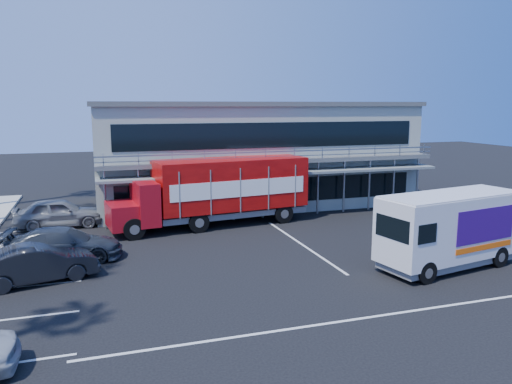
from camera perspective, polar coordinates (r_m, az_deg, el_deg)
name	(u,v)px	position (r m, az deg, el deg)	size (l,w,h in m)	color
ground	(287,266)	(22.64, 3.54, -8.40)	(120.00, 120.00, 0.00)	black
building	(251,152)	(36.74, -0.60, 4.57)	(22.40, 12.00, 7.30)	#9AA294
red_truck	(218,189)	(29.61, -4.31, 0.32)	(11.97, 4.17, 3.95)	#9D0C16
white_van	(450,229)	(23.50, 21.29, -3.93)	(7.10, 3.50, 3.32)	silver
parked_car_b	(37,264)	(22.24, -23.70, -7.53)	(1.62, 4.65, 1.53)	black
parked_car_d	(64,244)	(24.85, -21.06, -5.57)	(2.11, 5.20, 1.51)	#2A3038
parked_car_e	(59,213)	(31.47, -21.58, -2.22)	(2.02, 5.03, 1.71)	slate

